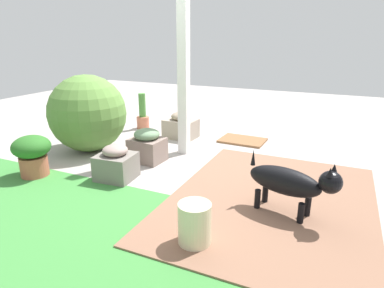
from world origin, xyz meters
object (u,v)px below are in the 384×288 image
stone_planter_mid (147,146)px  doormat (242,140)px  stone_planter_nearest (181,126)px  stone_planter_far (116,164)px  dog (290,182)px  porch_pillar (184,58)px  terracotta_pot_tall (143,116)px  ceramic_urn (195,224)px  terracotta_pot_broad (32,153)px  round_shrub (88,113)px

stone_planter_mid → doormat: stone_planter_mid is taller
stone_planter_nearest → stone_planter_mid: bearing=93.7°
stone_planter_far → doormat: 2.06m
stone_planter_far → stone_planter_mid: bearing=-91.6°
dog → doormat: bearing=-63.2°
porch_pillar → stone_planter_far: size_ratio=5.92×
porch_pillar → terracotta_pot_tall: 1.74m
stone_planter_far → porch_pillar: bearing=-105.2°
porch_pillar → terracotta_pot_tall: bearing=-34.8°
terracotta_pot_tall → dog: (-2.68, 1.90, 0.10)m
stone_planter_mid → ceramic_urn: stone_planter_mid is taller
porch_pillar → dog: 2.09m
terracotta_pot_broad → doormat: 2.80m
dog → ceramic_urn: 0.92m
stone_planter_mid → doormat: bearing=-123.7°
porch_pillar → terracotta_pot_tall: porch_pillar is taller
porch_pillar → stone_planter_far: (0.29, 1.07, -1.05)m
porch_pillar → ceramic_urn: (-0.96, 1.81, -1.06)m
stone_planter_nearest → doormat: bearing=-167.4°
round_shrub → ceramic_urn: (-2.17, 1.38, -0.34)m
dog → doormat: dog is taller
stone_planter_nearest → terracotta_pot_tall: bearing=-14.7°
terracotta_pot_tall → doormat: size_ratio=0.92×
stone_planter_far → terracotta_pot_tall: 2.07m
round_shrub → doormat: size_ratio=1.58×
stone_planter_nearest → stone_planter_mid: (-0.07, 1.06, 0.02)m
porch_pillar → round_shrub: (1.20, 0.44, -0.72)m
stone_planter_mid → round_shrub: (0.93, -0.04, 0.31)m
stone_planter_far → round_shrub: bearing=-35.0°
round_shrub → stone_planter_nearest: bearing=-129.9°
stone_planter_mid → ceramic_urn: size_ratio=1.26×
dog → stone_planter_nearest: bearing=-42.1°
terracotta_pot_broad → ceramic_urn: bearing=168.6°
round_shrub → terracotta_pot_tall: size_ratio=1.73×
round_shrub → doormat: bearing=-145.2°
terracotta_pot_tall → dog: terracotta_pot_tall is taller
terracotta_pot_broad → doormat: (-1.74, -2.18, -0.25)m
stone_planter_mid → round_shrub: round_shrub is taller
round_shrub → dog: (-2.72, 0.66, -0.19)m
stone_planter_nearest → round_shrub: (0.86, 1.03, 0.33)m
porch_pillar → stone_planter_far: porch_pillar is taller
stone_planter_nearest → doormat: stone_planter_nearest is taller
stone_planter_mid → terracotta_pot_broad: bearing=45.5°
terracotta_pot_tall → terracotta_pot_broad: size_ratio=1.28×
stone_planter_mid → round_shrub: bearing=-2.2°
ceramic_urn → terracotta_pot_tall: bearing=-50.9°
terracotta_pot_broad → ceramic_urn: size_ratio=1.38×
porch_pillar → terracotta_pot_broad: bearing=49.7°
terracotta_pot_tall → stone_planter_nearest: bearing=165.3°
stone_planter_nearest → stone_planter_mid: size_ratio=1.17×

